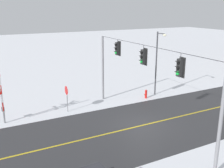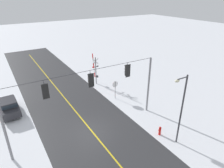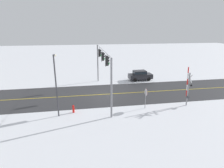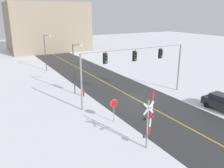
{
  "view_description": "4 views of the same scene",
  "coord_description": "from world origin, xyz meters",
  "views": [
    {
      "loc": [
        15.55,
        -10.84,
        8.78
      ],
      "look_at": [
        -3.82,
        -0.67,
        2.46
      ],
      "focal_mm": 42.52,
      "sensor_mm": 36.0,
      "label": 1
    },
    {
      "loc": [
        6.42,
        14.33,
        12.23
      ],
      "look_at": [
        -3.9,
        -2.46,
        3.05
      ],
      "focal_mm": 31.82,
      "sensor_mm": 36.0,
      "label": 2
    },
    {
      "loc": [
        -24.49,
        2.95,
        8.97
      ],
      "look_at": [
        -2.51,
        -0.83,
        2.22
      ],
      "focal_mm": 30.03,
      "sensor_mm": 36.0,
      "label": 3
    },
    {
      "loc": [
        -15.65,
        -22.0,
        10.2
      ],
      "look_at": [
        -3.69,
        -0.72,
        2.67
      ],
      "focal_mm": 37.17,
      "sensor_mm": 36.0,
      "label": 4
    }
  ],
  "objects": [
    {
      "name": "ground_plane",
      "position": [
        0.0,
        0.0,
        0.0
      ],
      "size": [
        160.0,
        160.0,
        0.0
      ],
      "primitive_type": "plane",
      "color": "white"
    },
    {
      "name": "fire_hydrant",
      "position": [
        -5.23,
        3.93,
        0.47
      ],
      "size": [
        0.24,
        0.31,
        0.88
      ],
      "color": "red",
      "rests_on": "ground"
    },
    {
      "name": "signal_span",
      "position": [
        -0.1,
        -0.01,
        4.27
      ],
      "size": [
        14.2,
        0.47,
        6.22
      ],
      "color": "gray",
      "rests_on": "ground"
    },
    {
      "name": "railroad_crossing",
      "position": [
        -5.42,
        -9.41,
        2.27
      ],
      "size": [
        0.98,
        0.31,
        4.6
      ],
      "color": "gray",
      "rests_on": "ground"
    },
    {
      "name": "lane_centre_line",
      "position": [
        0.0,
        6.0,
        0.01
      ],
      "size": [
        0.14,
        72.0,
        0.01
      ],
      "primitive_type": "cube",
      "color": "gold",
      "rests_on": "ground"
    },
    {
      "name": "stop_sign",
      "position": [
        -5.44,
        -4.23,
        1.71
      ],
      "size": [
        0.8,
        0.09,
        2.35
      ],
      "color": "gray",
      "rests_on": "ground"
    },
    {
      "name": "streetlamp_near",
      "position": [
        -5.59,
        5.46,
        3.92
      ],
      "size": [
        1.39,
        0.28,
        6.5
      ],
      "color": "#38383D",
      "rests_on": "ground"
    },
    {
      "name": "road_asphalt",
      "position": [
        0.0,
        6.0,
        0.0
      ],
      "size": [
        9.0,
        80.0,
        0.01
      ],
      "primitive_type": "cube",
      "color": "#303033",
      "rests_on": "ground"
    }
  ]
}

